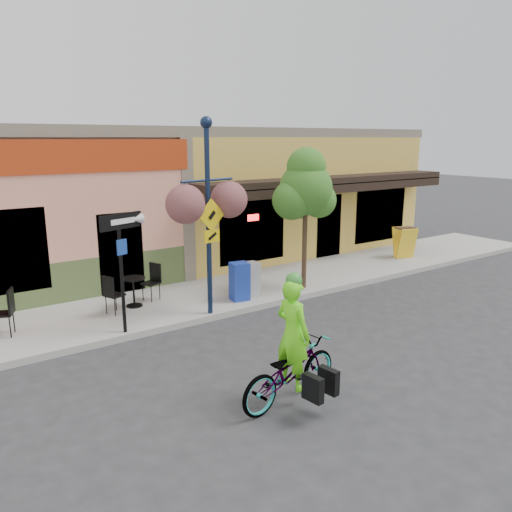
% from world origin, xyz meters
% --- Properties ---
extents(ground, '(90.00, 90.00, 0.00)m').
position_xyz_m(ground, '(0.00, 0.00, 0.00)').
color(ground, '#2D2D30').
rests_on(ground, ground).
extents(sidewalk, '(24.00, 3.00, 0.15)m').
position_xyz_m(sidewalk, '(0.00, 2.00, 0.07)').
color(sidewalk, '#9E9B93').
rests_on(sidewalk, ground).
extents(curb, '(24.00, 0.12, 0.15)m').
position_xyz_m(curb, '(0.00, 0.55, 0.07)').
color(curb, '#A8A59E').
rests_on(curb, ground).
extents(building, '(18.20, 8.20, 4.50)m').
position_xyz_m(building, '(0.00, 7.50, 2.25)').
color(building, '#F8997A').
rests_on(building, ground).
extents(bicycle, '(2.10, 0.96, 1.06)m').
position_xyz_m(bicycle, '(-2.74, -3.39, 0.53)').
color(bicycle, maroon).
rests_on(bicycle, ground).
extents(cyclist_rider, '(0.51, 0.71, 1.81)m').
position_xyz_m(cyclist_rider, '(-2.69, -3.39, 0.90)').
color(cyclist_rider, '#6BFF1A').
rests_on(cyclist_rider, ground).
extents(lamp_post, '(1.51, 0.79, 4.50)m').
position_xyz_m(lamp_post, '(-1.90, 0.65, 2.40)').
color(lamp_post, '#13203B').
rests_on(lamp_post, sidewalk).
extents(one_way_sign, '(1.00, 0.49, 2.55)m').
position_xyz_m(one_way_sign, '(-3.99, 0.65, 1.43)').
color(one_way_sign, black).
rests_on(one_way_sign, sidewalk).
extents(cafe_set_right, '(1.76, 1.33, 0.95)m').
position_xyz_m(cafe_set_right, '(-3.19, 2.14, 0.62)').
color(cafe_set_right, black).
rests_on(cafe_set_right, sidewalk).
extents(newspaper_box_blue, '(0.49, 0.45, 0.97)m').
position_xyz_m(newspaper_box_blue, '(-0.79, 1.09, 0.64)').
color(newspaper_box_blue, '#1B37A6').
rests_on(newspaper_box_blue, sidewalk).
extents(newspaper_box_grey, '(0.42, 0.38, 0.89)m').
position_xyz_m(newspaper_box_grey, '(-0.38, 1.21, 0.60)').
color(newspaper_box_grey, '#9E9E9E').
rests_on(newspaper_box_grey, sidewalk).
extents(street_tree, '(1.66, 1.66, 3.86)m').
position_xyz_m(street_tree, '(1.25, 0.98, 2.08)').
color(street_tree, '#3D7A26').
rests_on(street_tree, sidewalk).
extents(sandwich_board, '(0.75, 0.65, 1.07)m').
position_xyz_m(sandwich_board, '(6.32, 1.55, 0.68)').
color(sandwich_board, yellow).
rests_on(sandwich_board, sidewalk).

